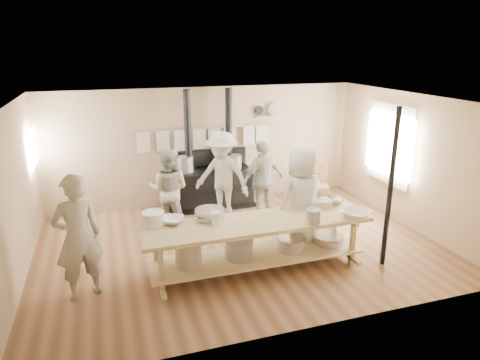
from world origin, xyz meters
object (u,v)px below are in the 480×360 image
object	(u,v)px
cook_center	(302,200)
chair	(319,193)
cook_left	(169,190)
stove	(210,184)
cook_far_left	(78,237)
cook_right	(263,180)
roasting_pan	(316,203)
cook_by_window	(222,176)
prep_table	(256,240)

from	to	relation	value
cook_center	chair	world-z (taller)	cook_center
cook_left	chair	xyz separation A→B (m)	(3.43, 0.37, -0.55)
cook_left	chair	distance (m)	3.49
stove	cook_left	distance (m)	1.45
cook_far_left	chair	world-z (taller)	cook_far_left
chair	cook_right	bearing A→B (deg)	-145.18
cook_far_left	roasting_pan	size ratio (longest dim) A/B	3.95
cook_left	cook_center	world-z (taller)	cook_center
cook_far_left	cook_right	distance (m)	3.98
cook_left	cook_right	world-z (taller)	cook_right
cook_far_left	cook_right	size ratio (longest dim) A/B	1.11
cook_center	cook_right	size ratio (longest dim) A/B	1.14
chair	cook_far_left	bearing A→B (deg)	-135.53
chair	cook_by_window	bearing A→B (deg)	-156.65
cook_center	cook_far_left	bearing A→B (deg)	-4.71
prep_table	cook_center	xyz separation A→B (m)	(0.96, 0.40, 0.42)
cook_left	roasting_pan	bearing A→B (deg)	167.00
prep_table	cook_far_left	world-z (taller)	cook_far_left
prep_table	cook_right	bearing A→B (deg)	66.59
stove	roasting_pan	bearing A→B (deg)	-65.95
roasting_pan	cook_right	bearing A→B (deg)	101.40
cook_by_window	prep_table	bearing A→B (deg)	-49.39
prep_table	cook_left	size ratio (longest dim) A/B	2.23
cook_center	cook_right	world-z (taller)	cook_center
cook_far_left	cook_center	size ratio (longest dim) A/B	0.97
cook_center	cook_by_window	xyz separation A→B (m)	(-0.89, 1.86, -0.03)
cook_center	roasting_pan	world-z (taller)	cook_center
stove	prep_table	size ratio (longest dim) A/B	0.72
stove	cook_by_window	distance (m)	0.86
stove	cook_far_left	world-z (taller)	stove
cook_left	cook_far_left	bearing A→B (deg)	76.08
stove	cook_center	xyz separation A→B (m)	(0.96, -2.62, 0.42)
prep_table	cook_center	world-z (taller)	cook_center
cook_by_window	cook_left	bearing A→B (deg)	-126.98
cook_by_window	chair	world-z (taller)	cook_by_window
prep_table	cook_right	distance (m)	2.20
chair	cook_left	bearing A→B (deg)	-154.53
prep_table	cook_by_window	xyz separation A→B (m)	(0.07, 2.26, 0.39)
cook_far_left	roasting_pan	bearing A→B (deg)	164.69
cook_right	roasting_pan	bearing A→B (deg)	86.43
cook_by_window	cook_center	bearing A→B (deg)	-21.96
stove	cook_left	xyz separation A→B (m)	(-1.04, -0.97, 0.29)
cook_right	chair	xyz separation A→B (m)	(1.52, 0.42, -0.58)
cook_by_window	roasting_pan	distance (m)	2.23
prep_table	roasting_pan	bearing A→B (deg)	15.36
stove	roasting_pan	size ratio (longest dim) A/B	5.58
stove	chair	world-z (taller)	stove
cook_far_left	cook_by_window	size ratio (longest dim) A/B	1.01
stove	cook_by_window	bearing A→B (deg)	-84.53
stove	cook_far_left	distance (m)	3.96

